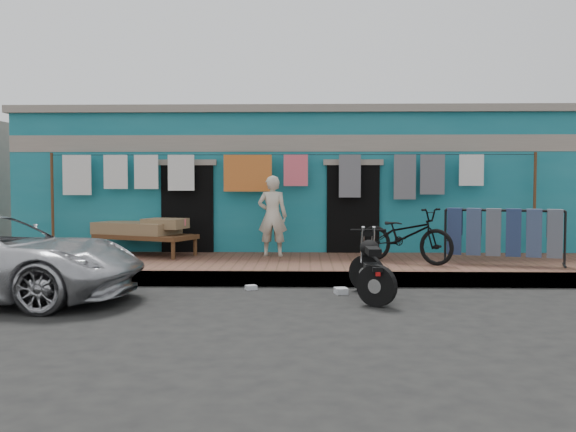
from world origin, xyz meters
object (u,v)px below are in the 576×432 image
object	(u,v)px
charpoy	(145,237)
jeans_rack	(503,235)
seated_person	(272,216)
bicycle	(405,229)
motorcycle	(371,265)

from	to	relation	value
charpoy	jeans_rack	xyz separation A→B (m)	(6.84, -1.24, 0.16)
seated_person	bicycle	xyz separation A→B (m)	(2.50, -0.97, -0.19)
bicycle	charpoy	distance (m)	5.21
seated_person	motorcycle	xyz separation A→B (m)	(1.64, -3.31, -0.55)
motorcycle	charpoy	xyz separation A→B (m)	(-4.24, 3.41, 0.11)
jeans_rack	motorcycle	bearing A→B (deg)	-140.12
charpoy	jeans_rack	distance (m)	6.95
bicycle	motorcycle	bearing A→B (deg)	-161.91
seated_person	charpoy	distance (m)	2.63
charpoy	jeans_rack	world-z (taller)	jeans_rack
motorcycle	charpoy	size ratio (longest dim) A/B	0.66
motorcycle	jeans_rack	distance (m)	3.40
seated_person	motorcycle	bearing A→B (deg)	120.89
seated_person	jeans_rack	distance (m)	4.40
bicycle	charpoy	bearing A→B (deg)	116.26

